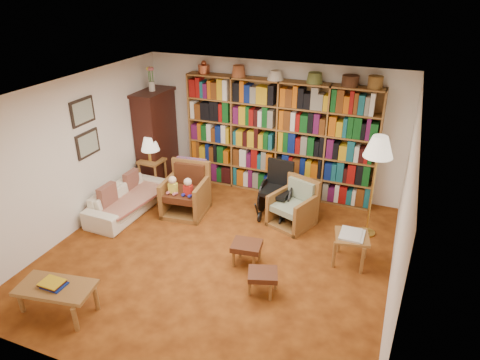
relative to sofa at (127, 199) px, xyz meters
The scene contains 23 objects.
floor 2.15m from the sofa, 15.86° to the right, with size 5.00×5.00×0.00m, color #9B4F17.
ceiling 3.10m from the sofa, 15.86° to the right, with size 5.00×5.00×0.00m, color silver.
wall_back 2.98m from the sofa, 43.09° to the left, with size 5.00×5.00×0.00m, color white.
wall_front 3.84m from the sofa, 56.37° to the right, with size 5.00×5.00×0.00m, color white.
wall_left 1.24m from the sofa, 127.69° to the right, with size 5.00×5.00×0.00m, color white.
wall_right 4.70m from the sofa, ahead, with size 5.00×5.00×0.00m, color white.
bookshelf 2.99m from the sofa, 37.82° to the left, with size 3.60×0.30×2.42m.
curio_cabinet 1.60m from the sofa, 98.23° to the left, with size 0.50×0.95×2.40m.
framed_pictures 1.47m from the sofa, 146.60° to the right, with size 0.03×0.52×0.97m.
sofa is the anchor object (origin of this frame).
sofa_throw 0.07m from the sofa, ahead, with size 0.75×1.40×0.04m, color beige.
cushion_left 0.43m from the sofa, 110.38° to the left, with size 0.11×0.35×0.35m, color maroon.
cushion_right 0.43m from the sofa, 110.38° to the right, with size 0.12×0.39×0.39m, color maroon.
side_table_lamp 1.04m from the sofa, 95.62° to the left, with size 0.46×0.46×0.59m.
table_lamp 1.23m from the sofa, 95.62° to the left, with size 0.36×0.36×0.49m.
armchair_leather 1.10m from the sofa, 23.91° to the left, with size 0.80×0.84×0.92m.
armchair_sage 2.96m from the sofa, 14.40° to the left, with size 0.88×0.87×0.80m.
wheelchair 2.69m from the sofa, 20.53° to the left, with size 0.56×0.79×0.98m.
floor_lamp 4.36m from the sofa, 11.66° to the left, with size 0.45×0.45×1.71m.
side_table_papers 3.96m from the sofa, ahead, with size 0.57×0.57×0.51m.
footstool_a 2.63m from the sofa, 14.49° to the right, with size 0.46×0.41×0.36m.
footstool_b 3.19m from the sofa, 21.43° to the right, with size 0.47×0.44×0.33m.
coffee_table 2.54m from the sofa, 74.64° to the right, with size 1.02×0.63×0.44m.
Camera 1 is at (2.32, -4.93, 3.90)m, focal length 32.00 mm.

